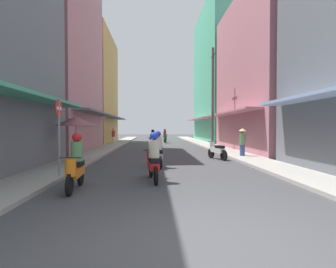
% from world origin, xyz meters
% --- Properties ---
extents(ground_plane, '(94.09, 94.09, 0.00)m').
position_xyz_m(ground_plane, '(0.00, 17.38, 0.00)').
color(ground_plane, '#424244').
extents(sidewalk_left, '(1.76, 50.77, 0.12)m').
position_xyz_m(sidewalk_left, '(-4.48, 17.38, 0.06)').
color(sidewalk_left, '#9E9991').
rests_on(sidewalk_left, ground).
extents(sidewalk_right, '(1.76, 50.77, 0.12)m').
position_xyz_m(sidewalk_right, '(4.48, 17.38, 0.06)').
color(sidewalk_right, '#ADA89E').
rests_on(sidewalk_right, ground).
extents(building_left_mid, '(7.05, 9.67, 15.39)m').
position_xyz_m(building_left_mid, '(-8.35, 15.73, 7.69)').
color(building_left_mid, '#B7727F').
rests_on(building_left_mid, ground).
extents(building_left_far, '(7.05, 9.73, 12.01)m').
position_xyz_m(building_left_far, '(-8.35, 25.86, 6.00)').
color(building_left_far, '#D88C4C').
rests_on(building_left_far, ground).
extents(building_right_mid, '(7.05, 11.43, 11.37)m').
position_xyz_m(building_right_mid, '(8.35, 15.19, 5.68)').
color(building_right_mid, '#B7727F').
rests_on(building_right_mid, ground).
extents(building_right_far, '(7.05, 13.51, 16.45)m').
position_xyz_m(building_right_far, '(8.35, 28.48, 8.22)').
color(building_right_far, '#4CB28C').
rests_on(building_right_far, ground).
extents(motorbike_red, '(0.55, 1.81, 1.58)m').
position_xyz_m(motorbike_red, '(-0.66, 4.55, 0.70)').
color(motorbike_red, black).
rests_on(motorbike_red, ground).
extents(motorbike_orange, '(0.55, 1.81, 1.58)m').
position_xyz_m(motorbike_orange, '(-2.78, 3.45, 0.70)').
color(motorbike_orange, black).
rests_on(motorbike_orange, ground).
extents(motorbike_blue, '(0.62, 1.79, 1.58)m').
position_xyz_m(motorbike_blue, '(-0.75, 16.44, 0.70)').
color(motorbike_blue, black).
rests_on(motorbike_blue, ground).
extents(motorbike_green, '(0.55, 1.81, 1.58)m').
position_xyz_m(motorbike_green, '(0.63, 25.92, 0.70)').
color(motorbike_green, black).
rests_on(motorbike_green, ground).
extents(motorbike_silver, '(0.61, 1.79, 1.58)m').
position_xyz_m(motorbike_silver, '(-0.49, 7.51, 0.70)').
color(motorbike_silver, black).
rests_on(motorbike_silver, ground).
extents(motorbike_white, '(0.76, 1.74, 0.96)m').
position_xyz_m(motorbike_white, '(2.77, 10.14, 0.50)').
color(motorbike_white, black).
rests_on(motorbike_white, ground).
extents(pedestrian_midway, '(0.34, 0.34, 1.68)m').
position_xyz_m(pedestrian_midway, '(-4.86, 23.58, 0.84)').
color(pedestrian_midway, beige).
rests_on(pedestrian_midway, ground).
extents(pedestrian_far, '(0.44, 0.44, 1.68)m').
position_xyz_m(pedestrian_far, '(4.40, 10.77, 0.95)').
color(pedestrian_far, '#334C8C').
rests_on(pedestrian_far, ground).
extents(vendor_umbrella, '(1.89, 1.89, 2.26)m').
position_xyz_m(vendor_umbrella, '(-4.32, 8.69, 2.03)').
color(vendor_umbrella, '#99999E').
rests_on(vendor_umbrella, ground).
extents(utility_pole, '(0.20, 1.20, 7.79)m').
position_xyz_m(utility_pole, '(3.85, 15.89, 3.97)').
color(utility_pole, '#4C4C4F').
rests_on(utility_pole, ground).
extents(street_sign_no_entry, '(0.07, 0.60, 2.65)m').
position_xyz_m(street_sign_no_entry, '(-3.75, 4.92, 1.72)').
color(street_sign_no_entry, gray).
rests_on(street_sign_no_entry, ground).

